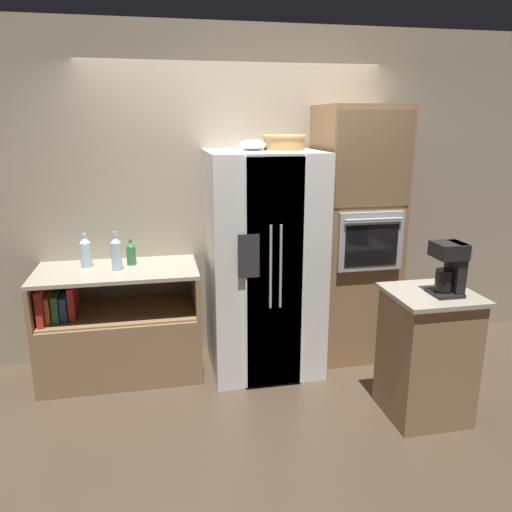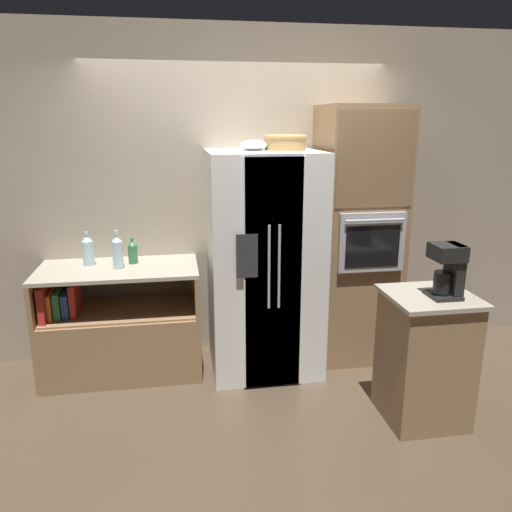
{
  "view_description": "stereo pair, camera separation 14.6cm",
  "coord_description": "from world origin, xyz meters",
  "px_view_note": "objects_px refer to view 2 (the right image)",
  "views": [
    {
      "loc": [
        -0.68,
        -3.82,
        2.04
      ],
      "look_at": [
        0.08,
        -0.07,
        1.0
      ],
      "focal_mm": 35.0,
      "sensor_mm": 36.0,
      "label": 1
    },
    {
      "loc": [
        -0.54,
        -3.84,
        2.04
      ],
      "look_at": [
        0.08,
        -0.07,
        1.0
      ],
      "focal_mm": 35.0,
      "sensor_mm": 36.0,
      "label": 2
    }
  ],
  "objects_px": {
    "refrigerator": "(264,263)",
    "wall_oven": "(357,236)",
    "bottle_wide": "(117,252)",
    "bottle_tall": "(88,250)",
    "bottle_short": "(133,252)",
    "fruit_bowl": "(254,145)",
    "wicker_basket": "(285,142)",
    "coffee_maker": "(449,269)"
  },
  "relations": [
    {
      "from": "wall_oven",
      "to": "fruit_bowl",
      "type": "bearing_deg",
      "value": -179.78
    },
    {
      "from": "refrigerator",
      "to": "fruit_bowl",
      "type": "bearing_deg",
      "value": 127.98
    },
    {
      "from": "bottle_wide",
      "to": "fruit_bowl",
      "type": "bearing_deg",
      "value": 1.84
    },
    {
      "from": "bottle_short",
      "to": "bottle_wide",
      "type": "relative_size",
      "value": 0.69
    },
    {
      "from": "bottle_tall",
      "to": "refrigerator",
      "type": "bearing_deg",
      "value": -7.6
    },
    {
      "from": "fruit_bowl",
      "to": "bottle_short",
      "type": "bearing_deg",
      "value": 174.43
    },
    {
      "from": "coffee_maker",
      "to": "refrigerator",
      "type": "bearing_deg",
      "value": 135.19
    },
    {
      "from": "wicker_basket",
      "to": "bottle_tall",
      "type": "distance_m",
      "value": 1.8
    },
    {
      "from": "fruit_bowl",
      "to": "bottle_wide",
      "type": "xyz_separation_m",
      "value": [
        -1.09,
        -0.03,
        -0.81
      ]
    },
    {
      "from": "fruit_bowl",
      "to": "bottle_tall",
      "type": "xyz_separation_m",
      "value": [
        -1.34,
        0.1,
        -0.82
      ]
    },
    {
      "from": "wall_oven",
      "to": "wicker_basket",
      "type": "distance_m",
      "value": 1.02
    },
    {
      "from": "fruit_bowl",
      "to": "refrigerator",
      "type": "bearing_deg",
      "value": -52.02
    },
    {
      "from": "fruit_bowl",
      "to": "bottle_short",
      "type": "relative_size",
      "value": 1.06
    },
    {
      "from": "coffee_maker",
      "to": "bottle_short",
      "type": "bearing_deg",
      "value": 149.92
    },
    {
      "from": "fruit_bowl",
      "to": "coffee_maker",
      "type": "distance_m",
      "value": 1.73
    },
    {
      "from": "bottle_tall",
      "to": "bottle_wide",
      "type": "xyz_separation_m",
      "value": [
        0.25,
        -0.13,
        0.01
      ]
    },
    {
      "from": "bottle_short",
      "to": "bottle_wide",
      "type": "height_order",
      "value": "bottle_wide"
    },
    {
      "from": "wicker_basket",
      "to": "bottle_short",
      "type": "height_order",
      "value": "wicker_basket"
    },
    {
      "from": "refrigerator",
      "to": "bottle_short",
      "type": "xyz_separation_m",
      "value": [
        -1.06,
        0.19,
        0.1
      ]
    },
    {
      "from": "coffee_maker",
      "to": "wicker_basket",
      "type": "bearing_deg",
      "value": 127.26
    },
    {
      "from": "refrigerator",
      "to": "bottle_short",
      "type": "height_order",
      "value": "refrigerator"
    },
    {
      "from": "bottle_short",
      "to": "refrigerator",
      "type": "bearing_deg",
      "value": -9.99
    },
    {
      "from": "fruit_bowl",
      "to": "wicker_basket",
      "type": "bearing_deg",
      "value": -0.57
    },
    {
      "from": "refrigerator",
      "to": "bottle_tall",
      "type": "bearing_deg",
      "value": 172.4
    },
    {
      "from": "refrigerator",
      "to": "wall_oven",
      "type": "relative_size",
      "value": 0.84
    },
    {
      "from": "refrigerator",
      "to": "bottle_tall",
      "type": "height_order",
      "value": "refrigerator"
    },
    {
      "from": "wall_oven",
      "to": "wicker_basket",
      "type": "bearing_deg",
      "value": -179.46
    },
    {
      "from": "wall_oven",
      "to": "bottle_tall",
      "type": "distance_m",
      "value": 2.24
    },
    {
      "from": "bottle_tall",
      "to": "bottle_short",
      "type": "bearing_deg",
      "value": -0.25
    },
    {
      "from": "refrigerator",
      "to": "wall_oven",
      "type": "distance_m",
      "value": 0.85
    },
    {
      "from": "wicker_basket",
      "to": "bottle_short",
      "type": "distance_m",
      "value": 1.52
    },
    {
      "from": "refrigerator",
      "to": "wall_oven",
      "type": "xyz_separation_m",
      "value": [
        0.83,
        0.09,
        0.18
      ]
    },
    {
      "from": "bottle_short",
      "to": "coffee_maker",
      "type": "bearing_deg",
      "value": -30.08
    },
    {
      "from": "bottle_tall",
      "to": "coffee_maker",
      "type": "relative_size",
      "value": 0.77
    },
    {
      "from": "fruit_bowl",
      "to": "wall_oven",
      "type": "bearing_deg",
      "value": 0.22
    },
    {
      "from": "wicker_basket",
      "to": "bottle_tall",
      "type": "relative_size",
      "value": 1.25
    },
    {
      "from": "bottle_tall",
      "to": "wall_oven",
      "type": "bearing_deg",
      "value": -2.42
    },
    {
      "from": "wall_oven",
      "to": "coffee_maker",
      "type": "xyz_separation_m",
      "value": [
        0.2,
        -1.11,
        0.03
      ]
    },
    {
      "from": "bottle_tall",
      "to": "bottle_short",
      "type": "height_order",
      "value": "bottle_tall"
    },
    {
      "from": "fruit_bowl",
      "to": "coffee_maker",
      "type": "height_order",
      "value": "fruit_bowl"
    },
    {
      "from": "wall_oven",
      "to": "refrigerator",
      "type": "bearing_deg",
      "value": -173.55
    },
    {
      "from": "wall_oven",
      "to": "bottle_wide",
      "type": "xyz_separation_m",
      "value": [
        -1.99,
        -0.04,
        -0.04
      ]
    }
  ]
}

